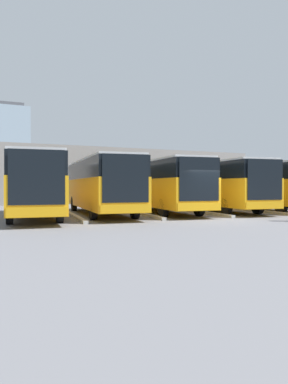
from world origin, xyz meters
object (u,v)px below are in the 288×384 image
object	(u,v)px
bus_1	(213,184)
bus_2	(159,184)
bus_3	(100,184)
bus_4	(33,184)
bus_0	(261,184)

from	to	relation	value
bus_1	bus_2	bearing A→B (deg)	2.57
bus_3	bus_4	size ratio (longest dim) A/B	1.00
bus_1	bus_2	size ratio (longest dim) A/B	1.00
bus_2	bus_4	size ratio (longest dim) A/B	1.00
bus_0	bus_3	world-z (taller)	same
bus_0	bus_3	distance (m)	11.96
bus_0	bus_2	distance (m)	7.99
bus_2	bus_4	xyz separation A→B (m)	(7.96, 0.50, 0.00)
bus_0	bus_1	bearing A→B (deg)	2.59
bus_0	bus_3	size ratio (longest dim) A/B	1.00
bus_0	bus_2	world-z (taller)	same
bus_2	bus_3	distance (m)	3.98
bus_3	bus_2	bearing A→B (deg)	-172.20
bus_2	bus_4	bearing A→B (deg)	10.88
bus_2	bus_3	world-z (taller)	same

